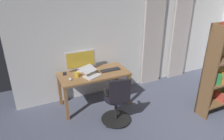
{
  "coord_description": "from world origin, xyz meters",
  "views": [
    {
      "loc": [
        2.5,
        1.16,
        2.56
      ],
      "look_at": [
        1.09,
        -1.9,
        1.02
      ],
      "focal_mm": 33.9,
      "sensor_mm": 36.0,
      "label": 1
    }
  ],
  "objects_px": {
    "office_chair": "(117,102)",
    "computer_keyboard": "(110,70)",
    "computer_monitor": "(81,60)",
    "laptop": "(91,73)",
    "cell_phone_face_up": "(65,74)",
    "desk": "(94,77)",
    "mug_tea": "(77,75)",
    "bookshelf": "(223,69)",
    "computer_mouse": "(70,79)"
  },
  "relations": [
    {
      "from": "computer_monitor",
      "to": "laptop",
      "type": "relative_size",
      "value": 1.48
    },
    {
      "from": "computer_keyboard",
      "to": "cell_phone_face_up",
      "type": "bearing_deg",
      "value": -13.95
    },
    {
      "from": "mug_tea",
      "to": "bookshelf",
      "type": "bearing_deg",
      "value": 154.78
    },
    {
      "from": "computer_monitor",
      "to": "cell_phone_face_up",
      "type": "bearing_deg",
      "value": 1.66
    },
    {
      "from": "desk",
      "to": "computer_keyboard",
      "type": "height_order",
      "value": "computer_keyboard"
    },
    {
      "from": "office_chair",
      "to": "computer_monitor",
      "type": "bearing_deg",
      "value": 118.18
    },
    {
      "from": "mug_tea",
      "to": "desk",
      "type": "bearing_deg",
      "value": -175.53
    },
    {
      "from": "office_chair",
      "to": "mug_tea",
      "type": "relative_size",
      "value": 7.37
    },
    {
      "from": "bookshelf",
      "to": "computer_keyboard",
      "type": "bearing_deg",
      "value": -33.42
    },
    {
      "from": "computer_monitor",
      "to": "laptop",
      "type": "xyz_separation_m",
      "value": [
        -0.09,
        0.31,
        -0.19
      ]
    },
    {
      "from": "cell_phone_face_up",
      "to": "bookshelf",
      "type": "bearing_deg",
      "value": 164.94
    },
    {
      "from": "laptop",
      "to": "computer_mouse",
      "type": "bearing_deg",
      "value": -23.58
    },
    {
      "from": "computer_monitor",
      "to": "computer_mouse",
      "type": "height_order",
      "value": "computer_monitor"
    },
    {
      "from": "computer_keyboard",
      "to": "cell_phone_face_up",
      "type": "height_order",
      "value": "computer_keyboard"
    },
    {
      "from": "desk",
      "to": "bookshelf",
      "type": "height_order",
      "value": "bookshelf"
    },
    {
      "from": "cell_phone_face_up",
      "to": "desk",
      "type": "bearing_deg",
      "value": 171.96
    },
    {
      "from": "laptop",
      "to": "computer_mouse",
      "type": "distance_m",
      "value": 0.41
    },
    {
      "from": "office_chair",
      "to": "computer_monitor",
      "type": "height_order",
      "value": "computer_monitor"
    },
    {
      "from": "cell_phone_face_up",
      "to": "mug_tea",
      "type": "height_order",
      "value": "mug_tea"
    },
    {
      "from": "cell_phone_face_up",
      "to": "mug_tea",
      "type": "bearing_deg",
      "value": 142.27
    },
    {
      "from": "desk",
      "to": "computer_monitor",
      "type": "height_order",
      "value": "computer_monitor"
    },
    {
      "from": "computer_monitor",
      "to": "computer_mouse",
      "type": "bearing_deg",
      "value": 44.94
    },
    {
      "from": "computer_keyboard",
      "to": "mug_tea",
      "type": "relative_size",
      "value": 3.18
    },
    {
      "from": "desk",
      "to": "computer_monitor",
      "type": "xyz_separation_m",
      "value": [
        0.19,
        -0.22,
        0.34
      ]
    },
    {
      "from": "laptop",
      "to": "cell_phone_face_up",
      "type": "height_order",
      "value": "laptop"
    },
    {
      "from": "desk",
      "to": "office_chair",
      "type": "distance_m",
      "value": 0.81
    },
    {
      "from": "office_chair",
      "to": "bookshelf",
      "type": "distance_m",
      "value": 2.12
    },
    {
      "from": "office_chair",
      "to": "computer_keyboard",
      "type": "distance_m",
      "value": 0.83
    },
    {
      "from": "desk",
      "to": "mug_tea",
      "type": "xyz_separation_m",
      "value": [
        0.35,
        0.03,
        0.14
      ]
    },
    {
      "from": "laptop",
      "to": "mug_tea",
      "type": "relative_size",
      "value": 3.25
    },
    {
      "from": "desk",
      "to": "bookshelf",
      "type": "bearing_deg",
      "value": 150.75
    },
    {
      "from": "office_chair",
      "to": "computer_mouse",
      "type": "distance_m",
      "value": 0.99
    },
    {
      "from": "mug_tea",
      "to": "computer_monitor",
      "type": "bearing_deg",
      "value": -123.18
    },
    {
      "from": "computer_monitor",
      "to": "computer_mouse",
      "type": "xyz_separation_m",
      "value": [
        0.31,
        0.31,
        -0.22
      ]
    },
    {
      "from": "office_chair",
      "to": "computer_monitor",
      "type": "xyz_separation_m",
      "value": [
        0.35,
        -0.98,
        0.53
      ]
    },
    {
      "from": "computer_keyboard",
      "to": "cell_phone_face_up",
      "type": "relative_size",
      "value": 2.88
    },
    {
      "from": "desk",
      "to": "computer_monitor",
      "type": "relative_size",
      "value": 2.23
    },
    {
      "from": "cell_phone_face_up",
      "to": "bookshelf",
      "type": "relative_size",
      "value": 0.08
    },
    {
      "from": "desk",
      "to": "office_chair",
      "type": "relative_size",
      "value": 1.46
    },
    {
      "from": "office_chair",
      "to": "cell_phone_face_up",
      "type": "relative_size",
      "value": 6.68
    },
    {
      "from": "computer_mouse",
      "to": "mug_tea",
      "type": "xyz_separation_m",
      "value": [
        -0.16,
        -0.07,
        0.03
      ]
    },
    {
      "from": "bookshelf",
      "to": "cell_phone_face_up",
      "type": "bearing_deg",
      "value": -27.61
    },
    {
      "from": "mug_tea",
      "to": "cell_phone_face_up",
      "type": "bearing_deg",
      "value": -50.27
    },
    {
      "from": "computer_mouse",
      "to": "bookshelf",
      "type": "distance_m",
      "value": 2.91
    },
    {
      "from": "computer_keyboard",
      "to": "bookshelf",
      "type": "distance_m",
      "value": 2.18
    },
    {
      "from": "computer_monitor",
      "to": "mug_tea",
      "type": "distance_m",
      "value": 0.35
    },
    {
      "from": "desk",
      "to": "mug_tea",
      "type": "height_order",
      "value": "mug_tea"
    },
    {
      "from": "bookshelf",
      "to": "laptop",
      "type": "bearing_deg",
      "value": -26.3
    },
    {
      "from": "computer_mouse",
      "to": "computer_keyboard",
      "type": "bearing_deg",
      "value": -174.83
    },
    {
      "from": "computer_monitor",
      "to": "computer_mouse",
      "type": "distance_m",
      "value": 0.5
    }
  ]
}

